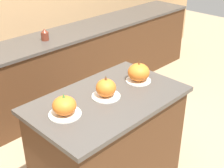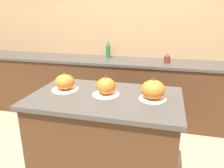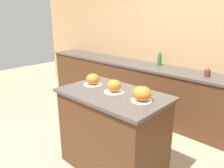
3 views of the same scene
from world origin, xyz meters
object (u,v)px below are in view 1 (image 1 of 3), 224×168
pumpkin_cake_right (139,73)px  pumpkin_cake_left (64,106)px  bottle_short (45,35)px  pumpkin_cake_center (106,89)px

pumpkin_cake_right → pumpkin_cake_left: bearing=177.7°
pumpkin_cake_left → bottle_short: pumpkin_cake_left is taller
pumpkin_cake_right → bottle_short: size_ratio=1.55×
pumpkin_cake_center → pumpkin_cake_right: pumpkin_cake_right is taller
pumpkin_cake_left → bottle_short: bearing=60.0°
pumpkin_cake_left → pumpkin_cake_right: pumpkin_cake_right is taller
pumpkin_cake_right → bottle_short: pumpkin_cake_right is taller
pumpkin_cake_left → pumpkin_cake_right: bearing=-2.3°
bottle_short → pumpkin_cake_center: bearing=-107.5°
pumpkin_cake_left → pumpkin_cake_center: 0.37m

